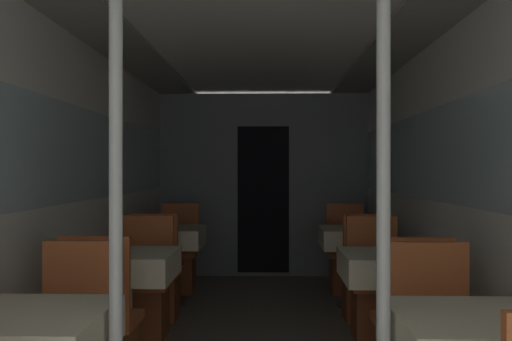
{
  "coord_description": "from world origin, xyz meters",
  "views": [
    {
      "loc": [
        0.08,
        -1.3,
        1.32
      ],
      "look_at": [
        -0.01,
        2.6,
        1.32
      ],
      "focal_mm": 40.0,
      "sensor_mm": 36.0,
      "label": 1
    }
  ],
  "objects_px": {
    "dining_table_left_1": "(126,269)",
    "chair_right_far_1": "(375,301)",
    "dining_table_left_0": "(22,340)",
    "chair_left_near_2": "(158,286)",
    "dining_table_right_1": "(391,270)",
    "chair_right_near_2": "(364,287)",
    "chair_right_far_2": "(347,266)",
    "chair_left_far_2": "(178,265)",
    "dining_table_right_2": "(355,240)",
    "support_pole_right_0": "(383,218)",
    "dining_table_left_2": "(169,239)",
    "chair_left_far_1": "(144,300)",
    "support_pole_left_0": "(116,217)"
  },
  "relations": [
    {
      "from": "dining_table_left_1",
      "to": "chair_right_far_1",
      "type": "bearing_deg",
      "value": 17.25
    },
    {
      "from": "dining_table_left_0",
      "to": "chair_left_near_2",
      "type": "xyz_separation_m",
      "value": [
        0.0,
        2.75,
        -0.35
      ]
    },
    {
      "from": "dining_table_right_1",
      "to": "chair_right_far_1",
      "type": "relative_size",
      "value": 0.8
    },
    {
      "from": "chair_right_near_2",
      "to": "dining_table_left_1",
      "type": "bearing_deg",
      "value": -149.01
    },
    {
      "from": "dining_table_left_1",
      "to": "chair_right_far_2",
      "type": "height_order",
      "value": "chair_right_far_2"
    },
    {
      "from": "chair_left_far_2",
      "to": "chair_right_far_2",
      "type": "xyz_separation_m",
      "value": [
        1.82,
        0.0,
        0.0
      ]
    },
    {
      "from": "dining_table_left_0",
      "to": "dining_table_right_2",
      "type": "height_order",
      "value": "same"
    },
    {
      "from": "dining_table_left_0",
      "to": "support_pole_right_0",
      "type": "distance_m",
      "value": 1.52
    },
    {
      "from": "chair_left_far_2",
      "to": "chair_right_near_2",
      "type": "height_order",
      "value": "same"
    },
    {
      "from": "dining_table_left_0",
      "to": "dining_table_left_1",
      "type": "distance_m",
      "value": 1.66
    },
    {
      "from": "dining_table_left_0",
      "to": "dining_table_left_2",
      "type": "relative_size",
      "value": 1.0
    },
    {
      "from": "dining_table_left_1",
      "to": "support_pole_right_0",
      "type": "height_order",
      "value": "support_pole_right_0"
    },
    {
      "from": "dining_table_left_0",
      "to": "support_pole_right_0",
      "type": "relative_size",
      "value": 0.33
    },
    {
      "from": "support_pole_right_0",
      "to": "chair_right_near_2",
      "type": "bearing_deg",
      "value": 82.16
    },
    {
      "from": "support_pole_right_0",
      "to": "chair_right_far_1",
      "type": "distance_m",
      "value": 2.41
    },
    {
      "from": "dining_table_left_2",
      "to": "dining_table_right_2",
      "type": "distance_m",
      "value": 1.82
    },
    {
      "from": "chair_left_far_1",
      "to": "dining_table_left_1",
      "type": "bearing_deg",
      "value": 90.0
    },
    {
      "from": "dining_table_left_0",
      "to": "chair_right_near_2",
      "type": "distance_m",
      "value": 3.32
    },
    {
      "from": "chair_left_far_2",
      "to": "dining_table_right_2",
      "type": "xyz_separation_m",
      "value": [
        1.82,
        -0.56,
        0.35
      ]
    },
    {
      "from": "dining_table_right_2",
      "to": "chair_left_far_2",
      "type": "bearing_deg",
      "value": 162.75
    },
    {
      "from": "dining_table_left_0",
      "to": "chair_right_near_2",
      "type": "xyz_separation_m",
      "value": [
        1.82,
        2.75,
        -0.35
      ]
    },
    {
      "from": "dining_table_left_0",
      "to": "dining_table_right_1",
      "type": "bearing_deg",
      "value": 42.33
    },
    {
      "from": "chair_left_near_2",
      "to": "chair_right_far_2",
      "type": "distance_m",
      "value": 2.14
    },
    {
      "from": "dining_table_left_0",
      "to": "support_pole_left_0",
      "type": "bearing_deg",
      "value": -0.0
    },
    {
      "from": "chair_right_far_1",
      "to": "dining_table_left_1",
      "type": "bearing_deg",
      "value": 17.25
    },
    {
      "from": "dining_table_right_2",
      "to": "support_pole_right_0",
      "type": "bearing_deg",
      "value": -96.52
    },
    {
      "from": "dining_table_left_2",
      "to": "chair_right_far_1",
      "type": "xyz_separation_m",
      "value": [
        1.82,
        -1.09,
        -0.35
      ]
    },
    {
      "from": "dining_table_left_2",
      "to": "chair_right_near_2",
      "type": "relative_size",
      "value": 0.8
    },
    {
      "from": "dining_table_left_1",
      "to": "chair_left_far_1",
      "type": "relative_size",
      "value": 0.8
    },
    {
      "from": "dining_table_right_2",
      "to": "dining_table_left_1",
      "type": "bearing_deg",
      "value": -137.67
    },
    {
      "from": "dining_table_left_2",
      "to": "chair_right_far_2",
      "type": "relative_size",
      "value": 0.8
    },
    {
      "from": "support_pole_left_0",
      "to": "chair_right_far_2",
      "type": "height_order",
      "value": "support_pole_left_0"
    },
    {
      "from": "dining_table_left_0",
      "to": "chair_left_far_2",
      "type": "distance_m",
      "value": 3.89
    },
    {
      "from": "chair_left_far_1",
      "to": "dining_table_right_1",
      "type": "xyz_separation_m",
      "value": [
        1.82,
        -0.56,
        0.35
      ]
    },
    {
      "from": "dining_table_left_0",
      "to": "chair_left_far_1",
      "type": "bearing_deg",
      "value": 90.0
    },
    {
      "from": "dining_table_left_0",
      "to": "chair_right_near_2",
      "type": "height_order",
      "value": "chair_right_near_2"
    },
    {
      "from": "support_pole_right_0",
      "to": "dining_table_right_2",
      "type": "relative_size",
      "value": 3.01
    },
    {
      "from": "dining_table_left_1",
      "to": "chair_right_far_2",
      "type": "xyz_separation_m",
      "value": [
        1.82,
        2.22,
        -0.35
      ]
    },
    {
      "from": "dining_table_right_1",
      "to": "dining_table_left_2",
      "type": "bearing_deg",
      "value": 137.67
    },
    {
      "from": "chair_left_far_1",
      "to": "chair_left_near_2",
      "type": "height_order",
      "value": "same"
    },
    {
      "from": "support_pole_left_0",
      "to": "dining_table_left_0",
      "type": "bearing_deg",
      "value": 180.0
    },
    {
      "from": "dining_table_left_1",
      "to": "dining_table_right_1",
      "type": "bearing_deg",
      "value": 0.0
    },
    {
      "from": "chair_left_far_2",
      "to": "chair_right_far_1",
      "type": "xyz_separation_m",
      "value": [
        1.82,
        -1.66,
        0.0
      ]
    },
    {
      "from": "support_pole_left_0",
      "to": "dining_table_left_1",
      "type": "distance_m",
      "value": 1.77
    },
    {
      "from": "dining_table_left_2",
      "to": "support_pole_right_0",
      "type": "distance_m",
      "value": 3.65
    },
    {
      "from": "dining_table_right_1",
      "to": "chair_right_far_1",
      "type": "bearing_deg",
      "value": 90.0
    },
    {
      "from": "dining_table_left_2",
      "to": "dining_table_right_1",
      "type": "xyz_separation_m",
      "value": [
        1.82,
        -1.66,
        0.0
      ]
    },
    {
      "from": "dining_table_right_1",
      "to": "chair_right_far_2",
      "type": "height_order",
      "value": "chair_right_far_2"
    },
    {
      "from": "support_pole_right_0",
      "to": "dining_table_left_2",
      "type": "bearing_deg",
      "value": 113.49
    },
    {
      "from": "chair_left_far_1",
      "to": "dining_table_left_2",
      "type": "distance_m",
      "value": 1.15
    }
  ]
}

